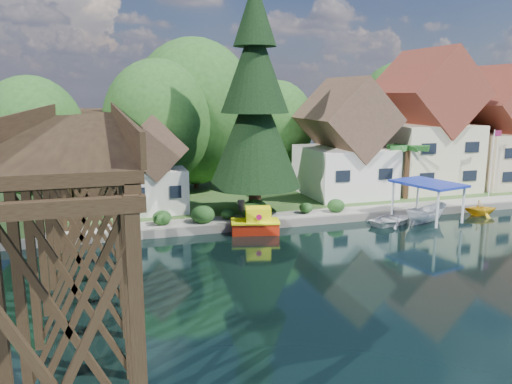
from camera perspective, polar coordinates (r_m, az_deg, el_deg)
ground at (r=32.04m, az=11.54°, el=-7.30°), size 140.00×140.00×0.00m
bank at (r=63.12m, az=-3.26°, el=2.32°), size 140.00×52.00×0.50m
seawall at (r=40.54m, az=11.17°, el=-2.88°), size 60.00×0.40×0.62m
promenade at (r=42.54m, az=12.74°, el=-1.97°), size 50.00×2.60×0.06m
trestle_bridge at (r=32.12m, az=-19.01°, el=2.19°), size 4.12×44.18×9.30m
house_left at (r=48.07m, az=10.07°, el=5.22°), size 7.64×8.64×11.02m
house_center at (r=53.06m, az=18.63°, el=6.75°), size 8.65×9.18×13.89m
house_right at (r=58.42m, az=26.12°, el=5.93°), size 8.15×8.64×12.45m
shed at (r=41.71m, az=-11.63°, el=2.43°), size 5.09×5.40×7.85m
bg_trees at (r=50.43m, az=1.26°, el=8.12°), size 49.90×13.30×10.57m
shrubs at (r=38.29m, az=-1.12°, el=-2.08°), size 15.76×2.47×1.70m
conifer at (r=39.28m, az=-0.13°, el=9.96°), size 7.32×7.32×18.01m
palm_tree at (r=47.23m, az=17.01°, el=4.69°), size 4.71×4.71×5.22m
flagpole at (r=51.08m, az=25.48°, el=3.75°), size 0.97×0.23×6.27m
tugboat at (r=36.43m, az=-0.03°, el=-3.54°), size 3.83×2.65×2.53m
boat_white_a at (r=40.45m, az=15.37°, el=-2.93°), size 4.82×4.04×0.86m
boat_canopy at (r=41.24m, az=18.92°, el=-1.48°), size 4.55×5.73×3.27m
boat_yellow at (r=45.62m, az=24.28°, el=-1.57°), size 3.17×2.89×1.44m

